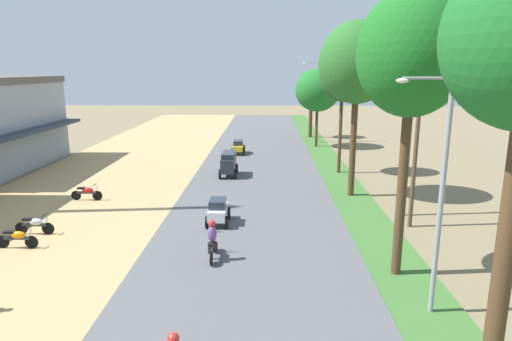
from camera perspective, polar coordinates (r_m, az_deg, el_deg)
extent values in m
cube|color=#2D3847|center=(36.36, -26.64, 4.71)|extent=(1.20, 13.03, 0.25)
cylinder|color=black|center=(21.04, -27.08, -8.26)|extent=(0.56, 0.06, 0.56)
cylinder|color=black|center=(21.66, -30.00, -8.01)|extent=(0.56, 0.06, 0.56)
cube|color=#333338|center=(21.28, -28.61, -7.68)|extent=(1.12, 0.12, 0.12)
ellipsoid|color=orange|center=(21.20, -28.46, -7.34)|extent=(0.64, 0.28, 0.32)
cube|color=black|center=(21.34, -29.34, -6.97)|extent=(0.44, 0.20, 0.10)
cylinder|color=#A5A8AD|center=(20.98, -27.30, -7.56)|extent=(0.26, 0.05, 0.68)
cylinder|color=black|center=(20.89, -27.55, -6.60)|extent=(0.04, 0.54, 0.04)
cylinder|color=black|center=(22.42, -25.34, -6.82)|extent=(0.56, 0.06, 0.56)
cylinder|color=black|center=(23.00, -28.12, -6.63)|extent=(0.56, 0.06, 0.56)
cube|color=#333338|center=(22.64, -26.80, -6.29)|extent=(1.12, 0.12, 0.12)
ellipsoid|color=silver|center=(22.56, -26.65, -5.97)|extent=(0.64, 0.28, 0.32)
cube|color=black|center=(22.70, -27.49, -5.63)|extent=(0.44, 0.20, 0.10)
cylinder|color=#A5A8AD|center=(22.36, -25.55, -6.15)|extent=(0.26, 0.05, 0.68)
cylinder|color=black|center=(22.28, -25.78, -5.24)|extent=(0.04, 0.54, 0.04)
cylinder|color=black|center=(26.99, -19.86, -3.08)|extent=(0.56, 0.06, 0.56)
cylinder|color=black|center=(27.46, -22.28, -3.01)|extent=(0.56, 0.06, 0.56)
cube|color=#333338|center=(27.17, -21.11, -2.68)|extent=(1.12, 0.12, 0.12)
ellipsoid|color=red|center=(27.11, -20.98, -2.40)|extent=(0.64, 0.28, 0.32)
cube|color=black|center=(27.21, -21.70, -2.14)|extent=(0.44, 0.20, 0.10)
cylinder|color=#A5A8AD|center=(26.94, -20.03, -2.52)|extent=(0.26, 0.05, 0.68)
cylinder|color=black|center=(26.87, -20.21, -1.76)|extent=(0.04, 0.54, 0.04)
cylinder|color=#4C351E|center=(11.05, 29.55, -9.48)|extent=(0.43, 0.43, 7.00)
cylinder|color=#4C351E|center=(16.47, 18.42, -1.83)|extent=(0.35, 0.35, 6.75)
ellipsoid|color=#1A651F|center=(15.97, 19.61, 14.16)|extent=(3.71, 3.71, 4.28)
cylinder|color=#4C351E|center=(26.41, 12.48, 3.65)|extent=(0.37, 0.37, 6.49)
ellipsoid|color=#286525|center=(26.08, 12.98, 13.49)|extent=(4.30, 4.30, 4.64)
cylinder|color=#4C351E|center=(32.32, 10.86, 4.98)|extent=(0.24, 0.24, 6.02)
ellipsoid|color=#205624|center=(32.02, 11.18, 12.23)|extent=(3.24, 3.24, 3.89)
cylinder|color=#4C351E|center=(43.28, 7.86, 5.94)|extent=(0.27, 0.27, 4.31)
ellipsoid|color=#1D6724|center=(43.00, 7.99, 10.27)|extent=(4.26, 4.26, 4.07)
cylinder|color=#4C351E|center=(49.21, 7.09, 7.18)|extent=(0.41, 0.41, 4.94)
ellipsoid|color=#1B6421|center=(48.99, 7.20, 11.02)|extent=(3.04, 3.04, 3.01)
cylinder|color=gray|center=(14.10, 22.89, -3.46)|extent=(0.16, 0.16, 7.31)
cylinder|color=gray|center=(13.35, 21.38, 11.09)|extent=(1.40, 0.08, 0.08)
ellipsoid|color=silver|center=(13.13, 18.43, 10.99)|extent=(0.36, 0.20, 0.14)
cylinder|color=gray|center=(13.88, 26.91, 10.63)|extent=(1.40, 0.08, 0.08)
ellipsoid|color=silver|center=(14.19, 29.48, 10.09)|extent=(0.36, 0.20, 0.14)
cylinder|color=gray|center=(45.95, 7.93, 8.77)|extent=(0.16, 0.16, 8.18)
cylinder|color=gray|center=(45.76, 7.19, 13.71)|extent=(1.40, 0.08, 0.08)
ellipsoid|color=silver|center=(45.70, 6.29, 13.64)|extent=(0.36, 0.20, 0.14)
cylinder|color=gray|center=(45.92, 8.98, 13.65)|extent=(1.40, 0.08, 0.08)
ellipsoid|color=silver|center=(46.01, 9.86, 13.53)|extent=(0.36, 0.20, 0.14)
cylinder|color=brown|center=(23.39, 19.07, 4.22)|extent=(0.20, 0.20, 8.34)
cube|color=#473323|center=(23.16, 19.76, 13.22)|extent=(1.80, 0.10, 0.10)
cylinder|color=brown|center=(21.68, 20.22, 5.43)|extent=(0.20, 0.20, 9.80)
cube|color=#473323|center=(21.60, 21.18, 17.07)|extent=(1.80, 0.10, 0.10)
cube|color=silver|center=(21.65, -4.93, -5.35)|extent=(0.84, 1.95, 0.50)
cube|color=#232B38|center=(21.46, -4.97, -4.25)|extent=(0.77, 1.10, 0.40)
cylinder|color=black|center=(22.45, -5.92, -5.44)|extent=(0.10, 0.60, 0.60)
cylinder|color=black|center=(22.35, -3.52, -5.48)|extent=(0.10, 0.60, 0.60)
cylinder|color=black|center=(21.14, -6.40, -6.65)|extent=(0.10, 0.60, 0.60)
cylinder|color=black|center=(21.03, -3.84, -6.69)|extent=(0.10, 0.60, 0.60)
cube|color=#282D33|center=(31.02, -3.58, 0.84)|extent=(0.95, 2.40, 0.95)
cube|color=#232B38|center=(30.99, -3.58, 2.05)|extent=(0.87, 2.00, 0.35)
cylinder|color=black|center=(32.02, -4.39, 0.28)|extent=(0.12, 0.68, 0.68)
cylinder|color=black|center=(31.93, -2.48, 0.27)|extent=(0.12, 0.68, 0.68)
cylinder|color=black|center=(30.35, -4.71, -0.44)|extent=(0.12, 0.68, 0.68)
cylinder|color=black|center=(30.26, -2.69, -0.45)|extent=(0.12, 0.68, 0.68)
cube|color=gold|center=(39.20, -2.31, 3.01)|extent=(0.88, 2.25, 0.44)
cube|color=#232B38|center=(39.23, -2.30, 3.64)|extent=(0.81, 1.30, 0.40)
cylinder|color=black|center=(40.08, -2.94, 2.86)|extent=(0.11, 0.64, 0.64)
cylinder|color=black|center=(40.02, -1.52, 2.85)|extent=(0.11, 0.64, 0.64)
cylinder|color=black|center=(38.49, -3.12, 2.43)|extent=(0.11, 0.64, 0.64)
cylinder|color=black|center=(38.42, -1.64, 2.43)|extent=(0.11, 0.64, 0.64)
sphere|color=red|center=(10.66, -10.68, -20.64)|extent=(0.28, 0.28, 0.28)
cylinder|color=black|center=(18.48, -5.34, -9.65)|extent=(0.06, 0.56, 0.56)
cylinder|color=black|center=(17.35, -5.82, -11.22)|extent=(0.06, 0.56, 0.56)
cube|color=#333338|center=(17.84, -5.59, -9.88)|extent=(0.12, 1.12, 0.12)
ellipsoid|color=orange|center=(17.86, -5.56, -9.37)|extent=(0.28, 0.64, 0.32)
cube|color=black|center=(17.49, -5.72, -9.45)|extent=(0.20, 0.44, 0.10)
cylinder|color=#A5A8AD|center=(18.32, -5.38, -8.94)|extent=(0.05, 0.26, 0.68)
cylinder|color=black|center=(18.13, -5.43, -7.93)|extent=(0.54, 0.04, 0.04)
ellipsoid|color=#724C8C|center=(17.41, -5.71, -8.13)|extent=(0.36, 0.28, 0.64)
sphere|color=red|center=(17.31, -5.73, -6.85)|extent=(0.28, 0.28, 0.28)
cylinder|color=#2D2D38|center=(17.76, -6.08, -9.93)|extent=(0.12, 0.12, 0.48)
cylinder|color=#2D2D38|center=(17.73, -5.17, -9.96)|extent=(0.12, 0.12, 0.48)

